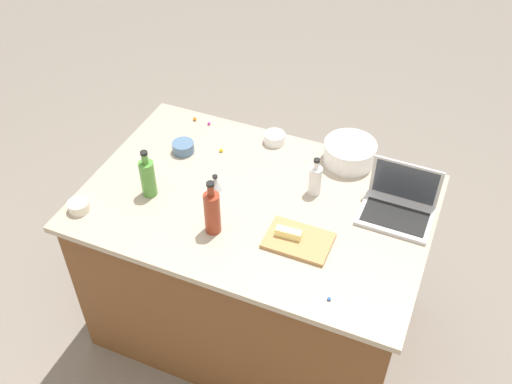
# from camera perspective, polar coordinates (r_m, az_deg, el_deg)

# --- Properties ---
(ground_plane) EXTENTS (12.00, 12.00, 0.00)m
(ground_plane) POSITION_cam_1_polar(r_m,az_deg,el_deg) (3.31, 0.00, -12.20)
(ground_plane) COLOR slate
(island_counter) EXTENTS (1.54, 1.02, 0.90)m
(island_counter) POSITION_cam_1_polar(r_m,az_deg,el_deg) (2.95, 0.00, -7.14)
(island_counter) COLOR brown
(island_counter) RESTS_ON ground
(laptop) EXTENTS (0.31, 0.23, 0.22)m
(laptop) POSITION_cam_1_polar(r_m,az_deg,el_deg) (2.61, 13.62, -1.23)
(laptop) COLOR #B7B7BC
(laptop) RESTS_ON island_counter
(mixing_bowl_large) EXTENTS (0.25, 0.25, 0.11)m
(mixing_bowl_large) POSITION_cam_1_polar(r_m,az_deg,el_deg) (2.83, 9.04, 3.83)
(mixing_bowl_large) COLOR white
(mixing_bowl_large) RESTS_ON island_counter
(bottle_olive) EXTENTS (0.07, 0.07, 0.24)m
(bottle_olive) POSITION_cam_1_polar(r_m,az_deg,el_deg) (2.64, -10.42, 1.40)
(bottle_olive) COLOR #4C8C38
(bottle_olive) RESTS_ON island_counter
(bottle_vinegar) EXTENTS (0.06, 0.06, 0.19)m
(bottle_vinegar) POSITION_cam_1_polar(r_m,az_deg,el_deg) (2.63, 5.74, 1.21)
(bottle_vinegar) COLOR white
(bottle_vinegar) RESTS_ON island_counter
(bottle_soy) EXTENTS (0.07, 0.07, 0.27)m
(bottle_soy) POSITION_cam_1_polar(r_m,az_deg,el_deg) (2.43, -4.26, -1.92)
(bottle_soy) COLOR maroon
(bottle_soy) RESTS_ON island_counter
(cutting_board) EXTENTS (0.27, 0.19, 0.02)m
(cutting_board) POSITION_cam_1_polar(r_m,az_deg,el_deg) (2.45, 4.12, -4.71)
(cutting_board) COLOR #AD7F4C
(cutting_board) RESTS_ON island_counter
(butter_stick_left) EXTENTS (0.11, 0.04, 0.04)m
(butter_stick_left) POSITION_cam_1_polar(r_m,az_deg,el_deg) (2.44, 3.17, -3.98)
(butter_stick_left) COLOR #F4E58C
(butter_stick_left) RESTS_ON cutting_board
(ramekin_small) EXTENTS (0.09, 0.09, 0.05)m
(ramekin_small) POSITION_cam_1_polar(r_m,az_deg,el_deg) (2.68, -16.77, -1.33)
(ramekin_small) COLOR beige
(ramekin_small) RESTS_ON island_counter
(ramekin_medium) EXTENTS (0.10, 0.10, 0.05)m
(ramekin_medium) POSITION_cam_1_polar(r_m,az_deg,el_deg) (2.94, 1.80, 5.23)
(ramekin_medium) COLOR white
(ramekin_medium) RESTS_ON island_counter
(ramekin_wide) EXTENTS (0.11, 0.11, 0.05)m
(ramekin_wide) POSITION_cam_1_polar(r_m,az_deg,el_deg) (2.90, -7.05, 4.31)
(ramekin_wide) COLOR slate
(ramekin_wide) RESTS_ON island_counter
(kitchen_timer) EXTENTS (0.07, 0.07, 0.08)m
(kitchen_timer) POSITION_cam_1_polar(r_m,az_deg,el_deg) (2.67, -3.92, 0.96)
(kitchen_timer) COLOR #B2B2B7
(kitchen_timer) RESTS_ON island_counter
(candy_0) EXTENTS (0.02, 0.02, 0.02)m
(candy_0) POSITION_cam_1_polar(r_m,az_deg,el_deg) (2.89, -3.39, 4.05)
(candy_0) COLOR yellow
(candy_0) RESTS_ON island_counter
(candy_1) EXTENTS (0.02, 0.02, 0.02)m
(candy_1) POSITION_cam_1_polar(r_m,az_deg,el_deg) (3.07, -4.57, 6.63)
(candy_1) COLOR #CC3399
(candy_1) RESTS_ON island_counter
(candy_3) EXTENTS (0.01, 0.01, 0.01)m
(candy_3) POSITION_cam_1_polar(r_m,az_deg,el_deg) (2.27, 7.08, -10.21)
(candy_3) COLOR blue
(candy_3) RESTS_ON island_counter
(candy_4) EXTENTS (0.02, 0.02, 0.02)m
(candy_4) POSITION_cam_1_polar(r_m,az_deg,el_deg) (3.11, -5.94, 7.04)
(candy_4) COLOR orange
(candy_4) RESTS_ON island_counter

